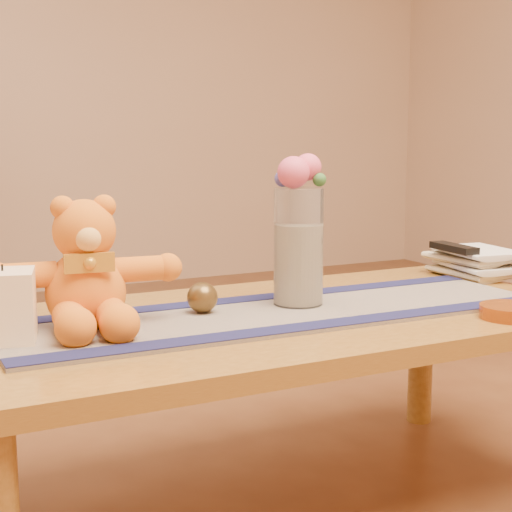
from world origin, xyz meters
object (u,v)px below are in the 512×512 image
teddy_bear (85,265)px  glass_vase (298,247)px  tv_remote (454,248)px  book_bottom (450,275)px  amber_dish (511,312)px  bronze_ball (202,298)px  pillar_candle (4,306)px

teddy_bear → glass_vase: glass_vase is taller
teddy_bear → tv_remote: bearing=12.0°
book_bottom → amber_dish: 0.46m
bronze_ball → glass_vase: bearing=-5.0°
bronze_ball → amber_dish: bronze_ball is taller
book_bottom → amber_dish: amber_dish is taller
teddy_bear → tv_remote: size_ratio=2.25×
glass_vase → book_bottom: size_ratio=1.17×
pillar_candle → amber_dish: 1.02m
amber_dish → bronze_ball: bearing=151.2°
teddy_bear → pillar_candle: (-0.16, -0.05, -0.06)m
glass_vase → amber_dish: (0.35, -0.30, -0.12)m
bronze_ball → book_bottom: bearing=7.7°
glass_vase → tv_remote: bearing=11.7°
teddy_bear → tv_remote: teddy_bear is taller
tv_remote → pillar_candle: bearing=-168.7°
teddy_bear → tv_remote: 1.03m
bronze_ball → book_bottom: bronze_ball is taller
bronze_ball → tv_remote: (0.77, 0.09, 0.04)m
pillar_candle → tv_remote: size_ratio=0.82×
book_bottom → amber_dish: (-0.20, -0.42, 0.00)m
pillar_candle → tv_remote: 1.19m
tv_remote → amber_dish: (-0.20, -0.41, -0.07)m
tv_remote → teddy_bear: bearing=-170.3°
bronze_ball → book_bottom: (0.77, 0.10, -0.03)m
amber_dish → book_bottom: bearing=64.4°
glass_vase → bronze_ball: 0.25m
book_bottom → tv_remote: size_ratio=1.39×
teddy_bear → tv_remote: (1.02, 0.09, -0.04)m
bronze_ball → pillar_candle: bearing=-173.8°
glass_vase → amber_dish: bearing=-40.4°
bronze_ball → amber_dish: (0.57, -0.31, -0.03)m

